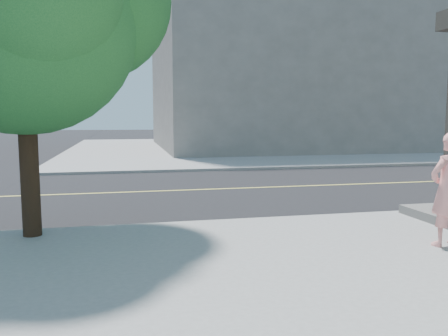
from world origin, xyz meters
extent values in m
cube|color=black|center=(0.00, 4.50, 0.01)|extent=(140.00, 9.00, 0.01)
cube|color=gray|center=(13.50, 21.50, 0.06)|extent=(29.00, 25.00, 0.12)
cube|color=slate|center=(14.00, 22.00, 7.12)|extent=(18.00, 16.00, 14.00)
imported|color=pink|center=(7.64, -2.62, 1.05)|extent=(0.74, 0.54, 1.85)
cylinder|color=black|center=(0.95, -0.50, 1.71)|extent=(0.32, 0.32, 3.18)
sphere|color=#25682C|center=(0.95, -0.50, 3.84)|extent=(3.89, 3.89, 3.89)
camera|label=1|loc=(2.58, -8.86, 2.21)|focal=36.27mm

